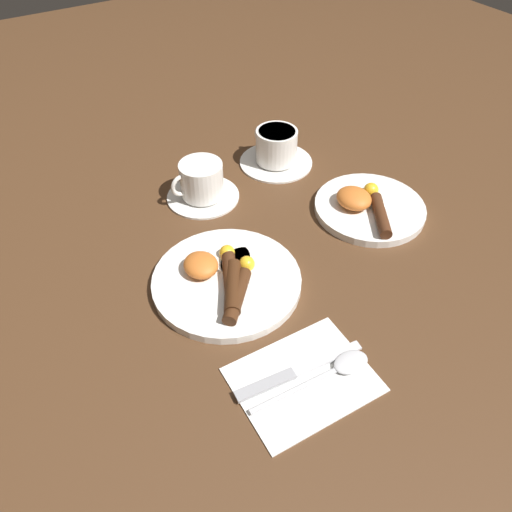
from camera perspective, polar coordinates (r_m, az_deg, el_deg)
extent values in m
plane|color=#4C301C|center=(0.83, -3.34, -3.23)|extent=(3.00, 3.00, 0.00)
cylinder|color=white|center=(0.82, -3.36, -2.87)|extent=(0.25, 0.25, 0.01)
cylinder|color=white|center=(0.85, -3.09, -0.17)|extent=(0.07, 0.07, 0.01)
sphere|color=yellow|center=(0.84, -3.32, 0.39)|extent=(0.03, 0.03, 0.03)
cylinder|color=white|center=(0.83, -1.21, -1.05)|extent=(0.08, 0.08, 0.01)
sphere|color=yellow|center=(0.82, -1.20, -0.75)|extent=(0.03, 0.03, 0.03)
ellipsoid|color=orange|center=(0.82, -6.32, -1.03)|extent=(0.06, 0.06, 0.03)
cylinder|color=#402211|center=(0.77, -2.16, -4.56)|extent=(0.09, 0.09, 0.02)
cylinder|color=#3F2210|center=(0.78, -2.64, -3.58)|extent=(0.10, 0.08, 0.03)
cylinder|color=#442412|center=(0.80, -2.81, -2.44)|extent=(0.10, 0.07, 0.02)
cylinder|color=white|center=(0.99, 12.85, 5.36)|extent=(0.21, 0.21, 0.01)
cylinder|color=white|center=(1.01, 12.79, 6.94)|extent=(0.08, 0.08, 0.01)
sphere|color=yellow|center=(1.00, 13.00, 7.35)|extent=(0.03, 0.03, 0.03)
ellipsoid|color=orange|center=(0.97, 11.13, 6.49)|extent=(0.07, 0.06, 0.03)
cylinder|color=#492715|center=(0.95, 14.07, 4.55)|extent=(0.11, 0.08, 0.02)
cylinder|color=white|center=(1.01, -6.07, 6.89)|extent=(0.14, 0.14, 0.01)
cylinder|color=white|center=(0.98, -6.23, 8.70)|extent=(0.08, 0.08, 0.07)
cylinder|color=brown|center=(0.96, -6.38, 10.26)|extent=(0.07, 0.07, 0.00)
torus|color=white|center=(0.97, -8.45, 8.01)|extent=(0.01, 0.05, 0.05)
cylinder|color=white|center=(1.10, 2.30, 10.77)|extent=(0.16, 0.16, 0.01)
cylinder|color=white|center=(1.08, 2.35, 12.50)|extent=(0.09, 0.09, 0.07)
cylinder|color=brown|center=(1.06, 2.41, 14.00)|extent=(0.08, 0.08, 0.00)
torus|color=white|center=(1.11, 0.74, 13.54)|extent=(0.05, 0.02, 0.05)
cube|color=white|center=(0.72, 5.62, -13.72)|extent=(0.15, 0.19, 0.01)
cube|color=silver|center=(0.73, 8.16, -11.51)|extent=(0.03, 0.11, 0.00)
cube|color=#9E9EA3|center=(0.70, 1.09, -14.52)|extent=(0.03, 0.09, 0.01)
ellipsoid|color=silver|center=(0.73, 10.78, -11.82)|extent=(0.04, 0.05, 0.01)
cube|color=silver|center=(0.70, 4.37, -15.12)|extent=(0.02, 0.14, 0.00)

